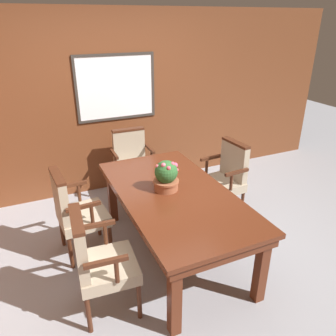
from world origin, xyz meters
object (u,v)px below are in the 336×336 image
Objects in this scene: potted_plant at (166,176)px; chair_head_far at (132,161)px; chair_left_far at (75,210)px; chair_left_near at (98,259)px; chair_right_far at (225,176)px; dining_table at (174,200)px.

chair_head_far is at bearing 87.35° from potted_plant.
chair_left_far is 1.00m from potted_plant.
chair_left_far is at bearing 7.07° from chair_left_near.
chair_right_far is 3.08× the size of potted_plant.
potted_plant is at bearing -54.38° from chair_left_near.
dining_table is 2.06× the size of chair_left_near.
chair_left_far and chair_head_far have the same top height.
potted_plant is (-0.05, 0.09, 0.24)m from dining_table.
chair_head_far is 1.00× the size of chair_left_near.
potted_plant reaches higher than dining_table.
chair_left_near reaches higher than dining_table.
potted_plant reaches higher than chair_head_far.
dining_table is at bearing -61.25° from potted_plant.
chair_left_far is at bearing -93.32° from chair_right_far.
chair_left_near is at bearing -68.51° from chair_right_far.
chair_right_far is (0.92, 0.46, -0.12)m from dining_table.
dining_table is at bearing -67.71° from chair_right_far.
chair_left_near is at bearing 178.56° from chair_left_far.
chair_left_far reaches higher than dining_table.
chair_right_far is at bearing -59.32° from chair_left_near.
chair_right_far is at bearing 26.84° from dining_table.
chair_left_far and chair_right_far have the same top height.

